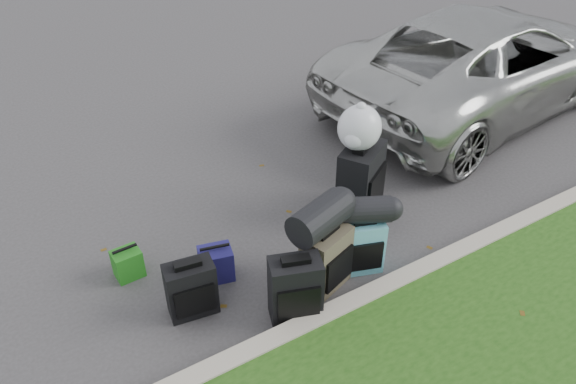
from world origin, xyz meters
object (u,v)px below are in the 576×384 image
suitcase_small_black (191,289)px  suitcase_olive (326,259)px  suitcase_large_black_right (360,182)px  suitcase_large_black_left (295,290)px  tote_green (128,264)px  tote_navy (216,264)px  suv (485,60)px  suitcase_teal (362,246)px

suitcase_small_black → suitcase_olive: 1.23m
suitcase_small_black → suitcase_large_black_right: suitcase_large_black_right is taller
suitcase_large_black_left → suitcase_large_black_right: (1.36, 0.89, 0.10)m
tote_green → tote_navy: tote_navy is taller
suv → suitcase_large_black_right: suv is taller
suitcase_olive → tote_navy: 1.03m
suitcase_olive → suitcase_teal: 0.42m
suitcase_large_black_right → tote_navy: bearing=151.5°
suv → suitcase_large_black_left: 4.92m
suv → suitcase_olive: suv is taller
suitcase_small_black → suitcase_large_black_right: size_ratio=0.63×
suitcase_small_black → suitcase_large_black_left: suitcase_large_black_left is taller
tote_navy → suitcase_small_black: bearing=-128.3°
suitcase_large_black_left → suitcase_large_black_right: 1.63m
suitcase_large_black_left → suitcase_teal: size_ratio=1.15×
suv → suitcase_teal: 4.06m
suitcase_teal → suitcase_olive: bearing=-160.5°
suitcase_olive → suitcase_teal: size_ratio=1.13×
suitcase_large_black_left → suitcase_olive: (0.45, 0.19, -0.01)m
suitcase_large_black_right → suitcase_olive: bearing=-174.0°
suitcase_teal → suitcase_large_black_right: 0.87m
suitcase_olive → tote_green: (-1.52, 1.06, -0.17)m
suv → suitcase_olive: 4.43m
suitcase_small_black → tote_navy: (0.36, 0.28, -0.10)m
suitcase_large_black_left → tote_navy: bearing=134.3°
suv → tote_green: bearing=91.7°
suitcase_small_black → tote_navy: bearing=46.3°
suv → suitcase_olive: (-3.99, -1.89, -0.39)m
suitcase_large_black_left → suitcase_olive: bearing=42.8°
suitcase_small_black → suitcase_olive: size_ratio=0.85×
suitcase_teal → suitcase_large_black_right: suitcase_large_black_right is taller
suitcase_large_black_left → tote_navy: 0.90m
tote_green → tote_navy: size_ratio=0.89×
suv → tote_navy: size_ratio=15.46×
suitcase_large_black_left → suitcase_large_black_right: size_ratio=0.76×
suitcase_olive → suitcase_large_black_right: (0.92, 0.70, 0.11)m
suitcase_teal → suv: bearing=47.0°
suv → suitcase_teal: suv is taller
suv → tote_navy: bearing=98.0°
suitcase_large_black_left → suitcase_olive: size_ratio=1.02×
tote_navy → suitcase_teal: bearing=-12.3°
suv → tote_navy: suv is taller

